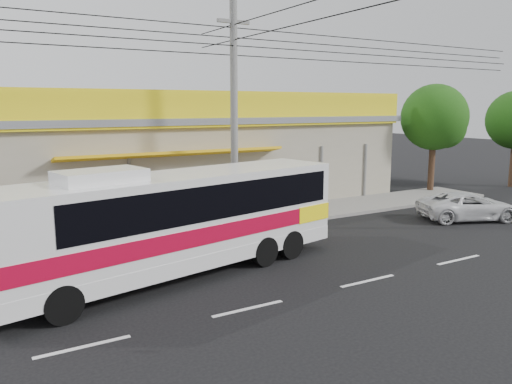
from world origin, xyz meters
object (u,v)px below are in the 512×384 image
white_car (469,206)px  coach_bus (182,216)px  tree_near (437,120)px  motorbike_red (131,214)px  utility_pole (234,40)px

white_car → coach_bus: bearing=114.7°
coach_bus → tree_near: size_ratio=1.79×
coach_bus → motorbike_red: coach_bus is taller
white_car → utility_pole: (-9.79, 3.84, 6.96)m
coach_bus → white_car: (13.84, 0.48, -1.21)m
white_car → tree_near: size_ratio=0.70×
motorbike_red → utility_pole: utility_pole is taller
coach_bus → motorbike_red: size_ratio=5.88×
coach_bus → tree_near: tree_near is taller
motorbike_red → tree_near: size_ratio=0.31×
tree_near → utility_pole: bearing=-172.2°
white_car → motorbike_red: bearing=89.6°
utility_pole → coach_bus: bearing=-133.2°
utility_pole → tree_near: utility_pole is taller
coach_bus → white_car: bearing=-9.7°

